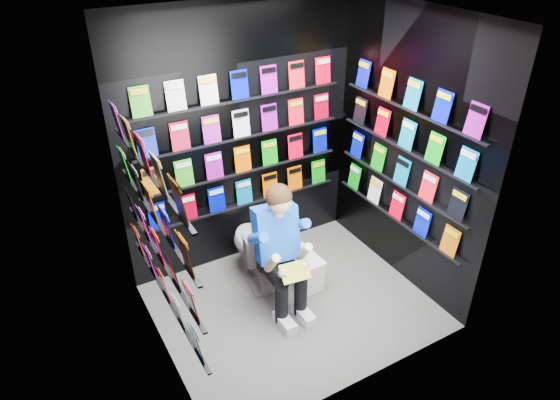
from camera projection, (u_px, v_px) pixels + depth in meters
floor at (293, 305)px, 4.70m from camera, size 2.40×2.40×0.00m
ceiling at (297, 17)px, 3.36m from camera, size 2.40×2.40×0.00m
wall_back at (241, 141)px, 4.78m from camera, size 2.40×0.04×2.60m
wall_front at (373, 249)px, 3.28m from camera, size 2.40×0.04×2.60m
wall_left at (149, 226)px, 3.52m from camera, size 0.04×2.00×2.60m
wall_right at (407, 153)px, 4.54m from camera, size 0.04×2.00×2.60m
comics_back at (242, 142)px, 4.75m from camera, size 2.10×0.06×1.37m
comics_left at (153, 224)px, 3.53m from camera, size 0.06×1.70×1.37m
comics_right at (405, 153)px, 4.53m from camera, size 0.06×1.70×1.37m
toilet at (256, 248)px, 4.87m from camera, size 0.52×0.80×0.73m
longbox at (304, 270)px, 4.91m from camera, size 0.24×0.41×0.30m
longbox_lid at (304, 257)px, 4.82m from camera, size 0.26×0.43×0.03m
reader at (275, 233)px, 4.38m from camera, size 0.61×0.81×1.38m
held_comic at (295, 272)px, 4.21m from camera, size 0.27×0.18×0.11m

